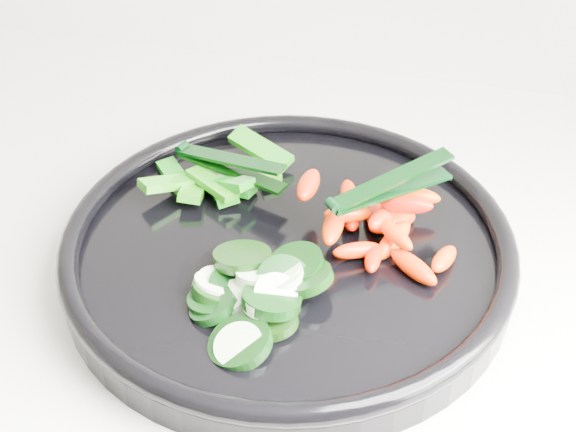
# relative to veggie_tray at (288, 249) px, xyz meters

# --- Properties ---
(veggie_tray) EXTENTS (0.49, 0.49, 0.04)m
(veggie_tray) POSITION_rel_veggie_tray_xyz_m (0.00, 0.00, 0.00)
(veggie_tray) COLOR black
(veggie_tray) RESTS_ON counter
(cucumber_pile) EXTENTS (0.12, 0.14, 0.04)m
(cucumber_pile) POSITION_rel_veggie_tray_xyz_m (-0.01, -0.07, 0.01)
(cucumber_pile) COLOR black
(cucumber_pile) RESTS_ON veggie_tray
(carrot_pile) EXTENTS (0.14, 0.14, 0.05)m
(carrot_pile) POSITION_rel_veggie_tray_xyz_m (0.07, 0.03, 0.02)
(carrot_pile) COLOR #FF5C00
(carrot_pile) RESTS_ON veggie_tray
(pepper_pile) EXTENTS (0.12, 0.12, 0.04)m
(pepper_pile) POSITION_rel_veggie_tray_xyz_m (-0.08, 0.07, 0.01)
(pepper_pile) COLOR #0A690B
(pepper_pile) RESTS_ON veggie_tray
(tong_carrot) EXTENTS (0.09, 0.09, 0.02)m
(tong_carrot) POSITION_rel_veggie_tray_xyz_m (0.07, 0.03, 0.05)
(tong_carrot) COLOR black
(tong_carrot) RESTS_ON carrot_pile
(tong_pepper) EXTENTS (0.11, 0.05, 0.02)m
(tong_pepper) POSITION_rel_veggie_tray_xyz_m (-0.07, 0.06, 0.03)
(tong_pepper) COLOR black
(tong_pepper) RESTS_ON pepper_pile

